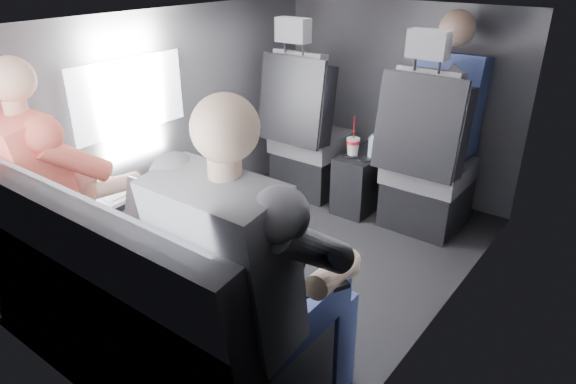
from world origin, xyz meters
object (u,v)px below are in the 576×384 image
Objects in this scene: rear_bench at (131,308)px; passenger_front_right at (447,105)px; center_console at (363,180)px; soda_cup at (353,146)px; laptop_silver at (175,221)px; front_seat_left at (307,141)px; laptop_black at (293,267)px; passenger_rear_right at (255,278)px; passenger_rear_left at (60,191)px; front_seat_right at (425,170)px; water_bottle at (372,147)px; laptop_white at (93,186)px.

passenger_front_right is (0.44, 2.16, 0.45)m from rear_bench.
center_console is 0.74m from passenger_front_right.
soda_cup is 0.77× the size of laptop_silver.
rear_bench is 1.85m from soda_cup.
front_seat_left is 1.99m from laptop_black.
passenger_front_right is (-0.20, 1.90, 0.13)m from laptop_black.
passenger_front_right reaches higher than passenger_rear_right.
passenger_rear_left is 1.17m from passenger_rear_right.
laptop_silver is (0.05, 0.23, 0.32)m from rear_bench.
passenger_front_right reaches higher than soda_cup.
front_seat_right reaches higher than laptop_black.
center_console is 0.37× the size of passenger_rear_right.
front_seat_right is 7.66× the size of water_bottle.
front_seat_left is 0.49m from center_console.
soda_cup reaches higher than water_bottle.
center_console is 1.76m from laptop_silver.
front_seat_right is at bearing 6.38° from soda_cup.
front_seat_right is (0.90, 0.00, 0.00)m from front_seat_left.
passenger_rear_left is (-0.05, -0.13, 0.01)m from laptop_white.
laptop_black is at bearing -71.08° from water_bottle.
laptop_white is at bearing -106.15° from soda_cup.
passenger_front_right reaches higher than passenger_rear_left.
center_console is at bearing 108.06° from passenger_rear_right.
laptop_silver is (0.57, 0.01, -0.00)m from laptop_white.
soda_cup is 1.74m from laptop_black.
front_seat_right is 1.83m from passenger_rear_right.
passenger_rear_right is (0.60, -1.85, 0.46)m from center_console.
rear_bench is 0.67m from passenger_rear_left.
laptop_silver reaches higher than soda_cup.
water_bottle is 1.73m from laptop_black.
laptop_black is at bearing -83.96° from passenger_front_right.
laptop_white reaches higher than center_console.
front_seat_right is 0.50m from soda_cup.
soda_cup is 0.30× the size of passenger_front_right.
rear_bench is 0.65m from laptop_white.
passenger_rear_left reaches higher than soda_cup.
center_console is 0.53× the size of passenger_front_right.
passenger_rear_right is at bearing -102.82° from laptop_black.
soda_cup is at bearing -114.72° from center_console.
front_seat_left reaches higher than water_bottle.
front_seat_left is 1.83m from passenger_rear_left.
passenger_front_right reaches higher than laptop_silver.
passenger_rear_left is at bearing 170.53° from rear_bench.
rear_bench is 1.76× the size of passenger_front_right.
water_bottle reaches higher than center_console.
center_console is at bearing 90.00° from rear_bench.
front_seat_left reaches higher than laptop_white.
water_bottle is 1.66m from laptop_silver.
front_seat_right reaches higher than soda_cup.
rear_bench is 5.91× the size of soda_cup.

